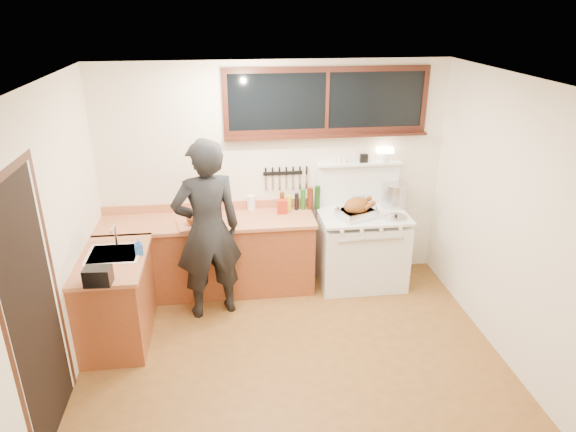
{
  "coord_description": "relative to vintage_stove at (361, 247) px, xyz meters",
  "views": [
    {
      "loc": [
        -0.55,
        -3.93,
        3.17
      ],
      "look_at": [
        0.05,
        0.85,
        1.15
      ],
      "focal_mm": 32.0,
      "sensor_mm": 36.0,
      "label": 1
    }
  ],
  "objects": [
    {
      "name": "man",
      "position": [
        -1.78,
        -0.44,
        0.51
      ],
      "size": [
        0.81,
        0.64,
        1.96
      ],
      "color": "black",
      "rests_on": "ground"
    },
    {
      "name": "counter_back",
      "position": [
        -1.8,
        0.04,
        -0.01
      ],
      "size": [
        2.44,
        0.64,
        1.0
      ],
      "color": "brown",
      "rests_on": "ground"
    },
    {
      "name": "pitcher",
      "position": [
        -1.28,
        0.27,
        0.52
      ],
      "size": [
        0.1,
        0.1,
        0.18
      ],
      "color": "white",
      "rests_on": "counter_back"
    },
    {
      "name": "bottle_cluster",
      "position": [
        -0.68,
        0.22,
        0.55
      ],
      "size": [
        0.48,
        0.07,
        0.28
      ],
      "color": "black",
      "rests_on": "counter_back"
    },
    {
      "name": "vintage_stove",
      "position": [
        0.0,
        0.0,
        0.0
      ],
      "size": [
        1.02,
        0.74,
        1.6
      ],
      "color": "white",
      "rests_on": "ground"
    },
    {
      "name": "back_window",
      "position": [
        -0.4,
        0.31,
        1.6
      ],
      "size": [
        2.32,
        0.13,
        0.77
      ],
      "color": "black",
      "rests_on": "room_shell"
    },
    {
      "name": "coffee_tin",
      "position": [
        -0.93,
        0.12,
        0.51
      ],
      "size": [
        0.11,
        0.09,
        0.16
      ],
      "color": "#9F2711",
      "rests_on": "counter_back"
    },
    {
      "name": "cutting_board",
      "position": [
        -1.89,
        -0.1,
        0.49
      ],
      "size": [
        0.48,
        0.4,
        0.14
      ],
      "color": "#C3754D",
      "rests_on": "counter_back"
    },
    {
      "name": "counter_left",
      "position": [
        -2.7,
        -0.79,
        -0.02
      ],
      "size": [
        0.64,
        1.09,
        0.9
      ],
      "color": "brown",
      "rests_on": "ground"
    },
    {
      "name": "pot_lid",
      "position": [
        0.33,
        -0.19,
        0.44
      ],
      "size": [
        0.31,
        0.31,
        0.04
      ],
      "color": "silver",
      "rests_on": "vintage_stove"
    },
    {
      "name": "room_shell",
      "position": [
        -1.0,
        -1.41,
        1.18
      ],
      "size": [
        4.1,
        3.6,
        2.65
      ],
      "color": "white",
      "rests_on": "ground"
    },
    {
      "name": "sink_unit",
      "position": [
        -2.68,
        -0.71,
        0.38
      ],
      "size": [
        0.5,
        0.45,
        0.37
      ],
      "color": "white",
      "rests_on": "counter_left"
    },
    {
      "name": "ground_plane",
      "position": [
        -1.0,
        -1.41,
        -0.48
      ],
      "size": [
        4.0,
        3.5,
        0.02
      ],
      "primitive_type": "cube",
      "color": "brown"
    },
    {
      "name": "roast_turkey",
      "position": [
        -0.11,
        -0.11,
        0.53
      ],
      "size": [
        0.48,
        0.43,
        0.24
      ],
      "color": "silver",
      "rests_on": "vintage_stove"
    },
    {
      "name": "knife_strip",
      "position": [
        -0.88,
        0.32,
        0.84
      ],
      "size": [
        0.52,
        0.03,
        0.28
      ],
      "color": "black",
      "rests_on": "room_shell"
    },
    {
      "name": "soap_bottle",
      "position": [
        -2.43,
        -0.74,
        0.52
      ],
      "size": [
        0.09,
        0.09,
        0.17
      ],
      "color": "blue",
      "rests_on": "counter_left"
    },
    {
      "name": "stockpot",
      "position": [
        0.42,
        0.17,
        0.57
      ],
      "size": [
        0.37,
        0.37,
        0.29
      ],
      "color": "silver",
      "rests_on": "vintage_stove"
    },
    {
      "name": "saucepan",
      "position": [
        0.01,
        0.29,
        0.5
      ],
      "size": [
        0.19,
        0.3,
        0.13
      ],
      "color": "silver",
      "rests_on": "vintage_stove"
    },
    {
      "name": "left_doorway",
      "position": [
        -2.99,
        -1.96,
        0.62
      ],
      "size": [
        0.02,
        1.04,
        2.17
      ],
      "color": "black",
      "rests_on": "ground"
    },
    {
      "name": "toaster",
      "position": [
        -2.7,
        -1.28,
        0.51
      ],
      "size": [
        0.24,
        0.17,
        0.16
      ],
      "color": "black",
      "rests_on": "counter_left"
    }
  ]
}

